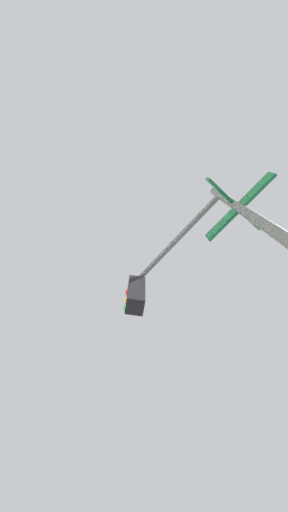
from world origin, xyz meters
TOP-DOWN VIEW (x-y plane):
  - traffic_signal_near at (-6.35, -6.12)m, footprint 2.43×1.69m

SIDE VIEW (x-z plane):
  - traffic_signal_near at x=-6.35m, z-range 1.22..7.20m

